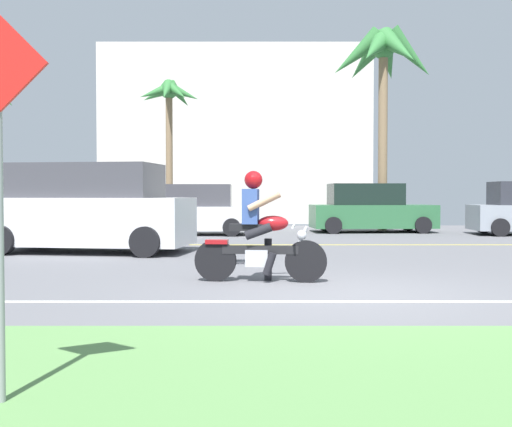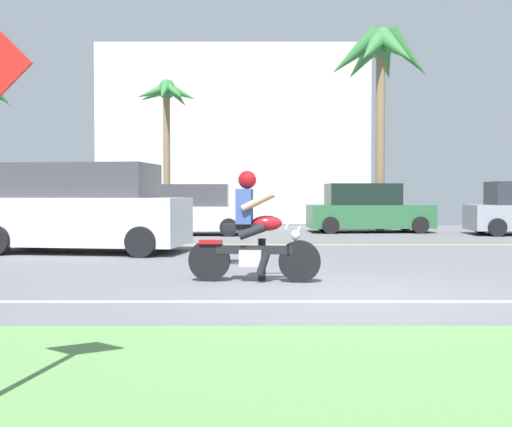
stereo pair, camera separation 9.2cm
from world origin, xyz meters
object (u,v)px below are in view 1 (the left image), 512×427
at_px(palm_tree_1, 168,103).
at_px(suv_nearby, 86,209).
at_px(parked_car_1, 187,211).
at_px(motorcyclist, 258,235).
at_px(palm_tree_0, 381,61).
at_px(parked_car_2, 368,210).

bearing_deg(palm_tree_1, suv_nearby, -93.65).
bearing_deg(parked_car_1, motorcyclist, -78.51).
relative_size(parked_car_1, palm_tree_0, 0.55).
xyz_separation_m(motorcyclist, palm_tree_0, (4.49, 13.42, 5.40)).
relative_size(parked_car_1, parked_car_2, 0.96).
height_order(parked_car_1, parked_car_2, parked_car_2).
xyz_separation_m(parked_car_1, palm_tree_0, (6.68, 2.64, 5.35)).
bearing_deg(parked_car_2, motorcyclist, -107.57).
relative_size(parked_car_1, palm_tree_1, 0.74).
bearing_deg(palm_tree_0, palm_tree_1, 177.25).
distance_m(motorcyclist, parked_car_2, 12.77).
distance_m(suv_nearby, palm_tree_1, 9.79).
distance_m(motorcyclist, palm_tree_0, 15.15).
xyz_separation_m(parked_car_1, palm_tree_1, (-1.03, 3.01, 3.88)).
relative_size(suv_nearby, palm_tree_1, 0.87).
distance_m(palm_tree_0, palm_tree_1, 7.86).
height_order(parked_car_2, palm_tree_0, palm_tree_0).
distance_m(parked_car_1, parked_car_2, 6.21).
height_order(suv_nearby, parked_car_2, suv_nearby).
height_order(motorcyclist, palm_tree_1, palm_tree_1).
bearing_deg(parked_car_2, palm_tree_0, 62.77).
height_order(suv_nearby, palm_tree_0, palm_tree_0).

